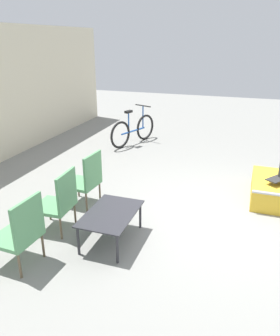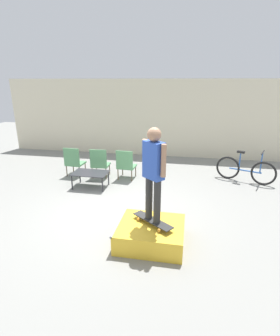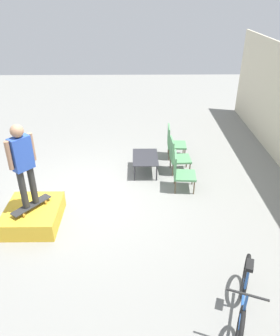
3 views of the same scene
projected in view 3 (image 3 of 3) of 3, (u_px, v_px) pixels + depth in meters
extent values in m
plane|color=gray|center=(91.00, 196.00, 7.71)|extent=(24.00, 24.00, 0.00)
cube|color=gold|center=(33.00, 215.00, 6.77)|extent=(1.23, 1.09, 0.38)
cylinder|color=#B7B7BC|center=(40.00, 191.00, 7.21)|extent=(0.05, 1.09, 0.05)
cube|color=#2D2D2D|center=(31.00, 205.00, 6.61)|extent=(0.82, 0.68, 0.02)
cylinder|color=gold|center=(24.00, 215.00, 6.37)|extent=(0.06, 0.06, 0.05)
cylinder|color=gold|center=(17.00, 211.00, 6.49)|extent=(0.06, 0.06, 0.05)
cylinder|color=gold|center=(46.00, 202.00, 6.76)|extent=(0.06, 0.06, 0.05)
cylinder|color=gold|center=(39.00, 198.00, 6.88)|extent=(0.06, 0.06, 0.05)
cylinder|color=#2D2D2D|center=(33.00, 185.00, 6.48)|extent=(0.13, 0.13, 0.83)
cylinder|color=#2D2D2D|center=(23.00, 190.00, 6.33)|extent=(0.13, 0.13, 0.83)
cube|color=#2D51B7|center=(21.00, 153.00, 6.04)|extent=(0.42, 0.40, 0.65)
cylinder|color=#A87A5B|center=(32.00, 147.00, 6.18)|extent=(0.09, 0.09, 0.56)
cylinder|color=#A87A5B|center=(9.00, 156.00, 5.85)|extent=(0.09, 0.09, 0.56)
sphere|color=#A87A5B|center=(17.00, 131.00, 5.82)|extent=(0.24, 0.24, 0.24)
cube|color=#2D2D33|center=(145.00, 157.00, 8.51)|extent=(0.99, 0.65, 0.02)
cylinder|color=#2D2D33|center=(135.00, 157.00, 9.01)|extent=(0.04, 0.04, 0.42)
cylinder|color=#2D2D33|center=(135.00, 173.00, 8.23)|extent=(0.04, 0.04, 0.42)
cylinder|color=#2D2D33|center=(155.00, 157.00, 9.01)|extent=(0.04, 0.04, 0.42)
cylinder|color=#2D2D33|center=(157.00, 173.00, 8.23)|extent=(0.04, 0.04, 0.42)
cylinder|color=brown|center=(185.00, 155.00, 9.19)|extent=(0.03, 0.03, 0.35)
cylinder|color=brown|center=(183.00, 148.00, 9.58)|extent=(0.03, 0.03, 0.35)
cylinder|color=brown|center=(169.00, 155.00, 9.21)|extent=(0.03, 0.03, 0.35)
cylinder|color=brown|center=(168.00, 148.00, 9.59)|extent=(0.03, 0.03, 0.35)
cube|color=#569360|center=(177.00, 145.00, 9.29)|extent=(0.54, 0.54, 0.05)
cube|color=#569360|center=(169.00, 135.00, 9.16)|extent=(0.52, 0.06, 0.54)
cylinder|color=brown|center=(190.00, 169.00, 8.47)|extent=(0.03, 0.03, 0.35)
cylinder|color=brown|center=(187.00, 161.00, 8.85)|extent=(0.03, 0.03, 0.35)
cylinder|color=brown|center=(173.00, 170.00, 8.45)|extent=(0.03, 0.03, 0.35)
cylinder|color=brown|center=(170.00, 162.00, 8.83)|extent=(0.03, 0.03, 0.35)
cube|color=#569360|center=(180.00, 159.00, 8.55)|extent=(0.54, 0.54, 0.05)
cube|color=#569360|center=(172.00, 149.00, 8.39)|extent=(0.52, 0.07, 0.54)
cylinder|color=brown|center=(194.00, 188.00, 7.70)|extent=(0.03, 0.03, 0.35)
cylinder|color=brown|center=(192.00, 178.00, 8.09)|extent=(0.03, 0.03, 0.35)
cylinder|color=brown|center=(175.00, 187.00, 7.73)|extent=(0.03, 0.03, 0.35)
cylinder|color=brown|center=(175.00, 178.00, 8.11)|extent=(0.03, 0.03, 0.35)
cube|color=#569360|center=(185.00, 175.00, 7.81)|extent=(0.56, 0.56, 0.05)
cube|color=#569360|center=(175.00, 164.00, 7.68)|extent=(0.52, 0.08, 0.54)
torus|color=black|center=(239.00, 333.00, 4.29)|extent=(0.69, 0.31, 0.71)
torus|color=black|center=(245.00, 276.00, 5.13)|extent=(0.69, 0.31, 0.71)
cylinder|color=#2856A3|center=(243.00, 302.00, 4.71)|extent=(0.88, 0.37, 0.04)
cylinder|color=#2856A3|center=(247.00, 280.00, 4.73)|extent=(0.04, 0.04, 0.52)
cube|color=black|center=(250.00, 265.00, 4.59)|extent=(0.24, 0.17, 0.06)
cylinder|color=#2856A3|center=(244.00, 311.00, 4.22)|extent=(0.04, 0.04, 0.62)
cylinder|color=black|center=(248.00, 295.00, 4.07)|extent=(0.21, 0.50, 0.03)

